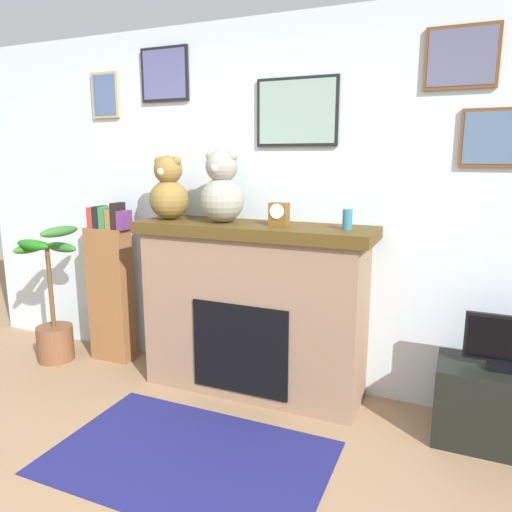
# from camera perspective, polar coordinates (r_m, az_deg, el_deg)

# --- Properties ---
(back_wall) EXTENTS (5.20, 0.15, 2.60)m
(back_wall) POSITION_cam_1_polar(r_m,az_deg,el_deg) (3.61, -0.57, 6.00)
(back_wall) COLOR silver
(back_wall) RESTS_ON ground_plane
(fireplace) EXTENTS (1.67, 0.52, 1.22)m
(fireplace) POSITION_cam_1_polar(r_m,az_deg,el_deg) (3.43, -0.32, -6.19)
(fireplace) COLOR #8E6D55
(fireplace) RESTS_ON ground_plane
(bookshelf) EXTENTS (0.38, 0.16, 1.31)m
(bookshelf) POSITION_cam_1_polar(r_m,az_deg,el_deg) (4.12, -16.82, -3.56)
(bookshelf) COLOR brown
(bookshelf) RESTS_ON ground_plane
(potted_plant) EXTENTS (0.43, 0.40, 1.13)m
(potted_plant) POSITION_cam_1_polar(r_m,az_deg,el_deg) (4.31, -22.93, -6.02)
(potted_plant) COLOR brown
(potted_plant) RESTS_ON ground_plane
(tv_stand) EXTENTS (0.74, 0.40, 0.47)m
(tv_stand) POSITION_cam_1_polar(r_m,az_deg,el_deg) (3.26, 27.07, -15.64)
(tv_stand) COLOR black
(tv_stand) RESTS_ON ground_plane
(television) EXTENTS (0.47, 0.14, 0.32)m
(television) POSITION_cam_1_polar(r_m,az_deg,el_deg) (3.11, 27.73, -9.32)
(television) COLOR black
(television) RESTS_ON tv_stand
(area_rug) EXTENTS (1.55, 0.99, 0.01)m
(area_rug) POSITION_cam_1_polar(r_m,az_deg,el_deg) (2.97, -7.95, -22.50)
(area_rug) COLOR navy
(area_rug) RESTS_ON ground_plane
(candle_jar) EXTENTS (0.06, 0.06, 0.13)m
(candle_jar) POSITION_cam_1_polar(r_m,az_deg,el_deg) (3.07, 10.76, 4.28)
(candle_jar) COLOR teal
(candle_jar) RESTS_ON fireplace
(mantel_clock) EXTENTS (0.12, 0.09, 0.15)m
(mantel_clock) POSITION_cam_1_polar(r_m,az_deg,el_deg) (3.19, 2.74, 4.97)
(mantel_clock) COLOR brown
(mantel_clock) RESTS_ON fireplace
(teddy_bear_grey) EXTENTS (0.28, 0.28, 0.46)m
(teddy_bear_grey) POSITION_cam_1_polar(r_m,az_deg,el_deg) (3.57, -10.28, 7.59)
(teddy_bear_grey) COLOR olive
(teddy_bear_grey) RESTS_ON fireplace
(teddy_bear_cream) EXTENTS (0.31, 0.31, 0.50)m
(teddy_bear_cream) POSITION_cam_1_polar(r_m,az_deg,el_deg) (3.35, -4.04, 7.79)
(teddy_bear_cream) COLOR gray
(teddy_bear_cream) RESTS_ON fireplace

